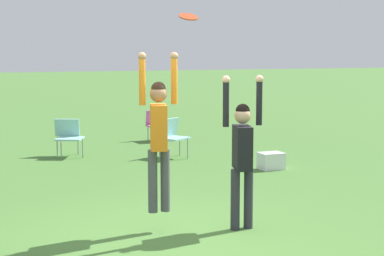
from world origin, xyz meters
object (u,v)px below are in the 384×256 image
person_defending (242,149)px  camping_chair_2 (172,134)px  frisbee (188,17)px  person_jumping (159,129)px  camping_chair_1 (69,135)px  cooler_box (271,161)px  camping_chair_4 (158,123)px

person_defending → camping_chair_2: (1.10, 5.59, -0.55)m
frisbee → camping_chair_2: bearing=71.9°
person_jumping → camping_chair_1: bearing=15.1°
cooler_box → camping_chair_2: bearing=122.5°
person_jumping → person_defending: (1.03, -0.30, -0.28)m
camping_chair_1 → camping_chair_2: size_ratio=0.97×
camping_chair_2 → camping_chair_4: (0.57, 2.55, -0.05)m
person_defending → person_jumping: bearing=-90.0°
frisbee → camping_chair_1: size_ratio=0.31×
camping_chair_4 → person_jumping: bearing=67.8°
person_jumping → frisbee: 1.45m
person_jumping → camping_chair_2: person_jumping is taller
person_defending → camping_chair_2: size_ratio=2.39×
person_jumping → frisbee: frisbee is taller
camping_chair_1 → cooler_box: camping_chair_1 is taller
frisbee → cooler_box: bearing=47.3°
camping_chair_2 → camping_chair_4: size_ratio=1.08×
camping_chair_1 → camping_chair_2: bearing=179.0°
person_defending → camping_chair_1: 6.66m
camping_chair_4 → cooler_box: size_ratio=1.66×
frisbee → camping_chair_4: (2.33, 7.91, -2.28)m
frisbee → camping_chair_1: (-0.29, 6.34, -2.26)m
camping_chair_4 → camping_chair_1: bearing=27.7°
person_defending → camping_chair_1: (-0.94, 6.57, -0.58)m
camping_chair_2 → camping_chair_1: bearing=-56.4°
person_jumping → frisbee: size_ratio=8.23×
person_jumping → person_defending: size_ratio=1.02×
frisbee → camping_chair_4: 8.55m
person_jumping → camping_chair_4: (2.71, 7.84, -0.88)m
frisbee → person_jumping: bearing=170.0°
frisbee → camping_chair_2: size_ratio=0.30×
cooler_box → person_jumping: bearing=-136.7°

